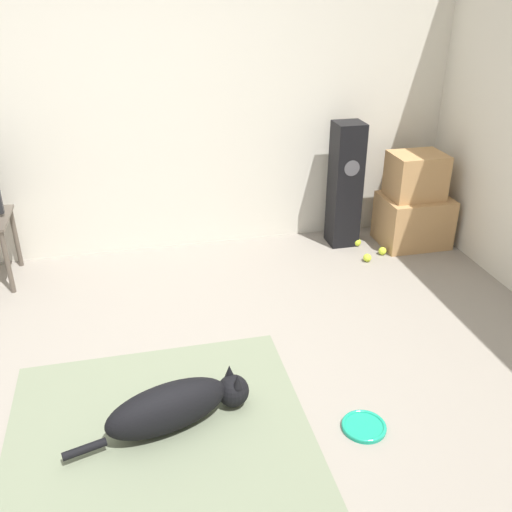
{
  "coord_description": "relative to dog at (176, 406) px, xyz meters",
  "views": [
    {
      "loc": [
        -0.09,
        -2.38,
        2.12
      ],
      "look_at": [
        0.66,
        0.85,
        0.45
      ],
      "focal_mm": 40.0,
      "sensor_mm": 36.0,
      "label": 1
    }
  ],
  "objects": [
    {
      "name": "tennis_ball_by_boxes",
      "position": [
        1.73,
        1.82,
        -0.1
      ],
      "size": [
        0.07,
        0.07,
        0.07
      ],
      "color": "#C6E033",
      "rests_on": "ground_plane"
    },
    {
      "name": "frisbee",
      "position": [
        0.94,
        -0.23,
        -0.12
      ],
      "size": [
        0.23,
        0.23,
        0.03
      ],
      "color": "#199E7A",
      "rests_on": "ground_plane"
    },
    {
      "name": "tennis_ball_loose_on_carpet",
      "position": [
        1.87,
        1.61,
        -0.1
      ],
      "size": [
        0.07,
        0.07,
        0.07
      ],
      "color": "#C6E033",
      "rests_on": "ground_plane"
    },
    {
      "name": "cardboard_box_lower",
      "position": [
        2.21,
        1.77,
        0.07
      ],
      "size": [
        0.56,
        0.44,
        0.42
      ],
      "color": "tan",
      "rests_on": "ground_plane"
    },
    {
      "name": "area_rug",
      "position": [
        -0.1,
        -0.05,
        -0.13
      ],
      "size": [
        1.53,
        1.45,
        0.01
      ],
      "color": "slate",
      "rests_on": "ground_plane"
    },
    {
      "name": "cardboard_box_upper",
      "position": [
        2.19,
        1.79,
        0.47
      ],
      "size": [
        0.43,
        0.34,
        0.37
      ],
      "color": "tan",
      "rests_on": "cardboard_box_lower"
    },
    {
      "name": "wall_back",
      "position": [
        -0.02,
        2.2,
        1.14
      ],
      "size": [
        8.0,
        0.06,
        2.55
      ],
      "color": "beige",
      "rests_on": "ground_plane"
    },
    {
      "name": "floor_speaker",
      "position": [
        1.62,
        1.92,
        0.39
      ],
      "size": [
        0.23,
        0.24,
        1.05
      ],
      "color": "black",
      "rests_on": "ground_plane"
    },
    {
      "name": "tennis_ball_near_speaker",
      "position": [
        1.7,
        1.52,
        -0.1
      ],
      "size": [
        0.07,
        0.07,
        0.07
      ],
      "color": "#C6E033",
      "rests_on": "ground_plane"
    },
    {
      "name": "ground_plane",
      "position": [
        -0.02,
        0.1,
        -0.14
      ],
      "size": [
        12.0,
        12.0,
        0.0
      ],
      "primitive_type": "plane",
      "color": "gray"
    },
    {
      "name": "dog",
      "position": [
        0.0,
        0.0,
        0.0
      ],
      "size": [
        0.96,
        0.39,
        0.26
      ],
      "color": "black",
      "rests_on": "area_rug"
    }
  ]
}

